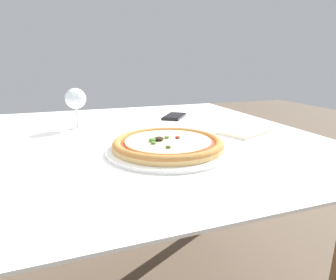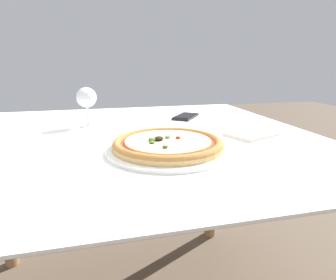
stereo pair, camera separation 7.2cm
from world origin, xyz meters
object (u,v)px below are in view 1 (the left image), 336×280
(pizza_plate, at_px, (168,145))
(cell_phone, at_px, (174,116))
(wine_glass_far_left, at_px, (76,100))
(dining_table, at_px, (113,162))

(pizza_plate, bearing_deg, cell_phone, 67.01)
(wine_glass_far_left, distance_m, cell_phone, 0.40)
(pizza_plate, distance_m, cell_phone, 0.45)
(dining_table, bearing_deg, cell_phone, 37.53)
(dining_table, distance_m, wine_glass_far_left, 0.25)
(dining_table, height_order, cell_phone, cell_phone)
(pizza_plate, xyz_separation_m, wine_glass_far_left, (-0.21, 0.35, 0.08))
(dining_table, distance_m, cell_phone, 0.38)
(dining_table, height_order, pizza_plate, pizza_plate)
(dining_table, xyz_separation_m, pizza_plate, (0.12, -0.19, 0.10))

